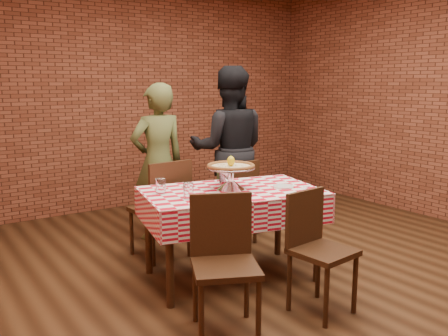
{
  "coord_description": "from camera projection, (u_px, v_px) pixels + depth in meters",
  "views": [
    {
      "loc": [
        -2.57,
        -2.86,
        1.63
      ],
      "look_at": [
        -0.33,
        0.39,
        0.92
      ],
      "focal_mm": 38.39,
      "sensor_mm": 36.0,
      "label": 1
    }
  ],
  "objects": [
    {
      "name": "water_glass_right",
      "position": [
        161.0,
        186.0,
        3.78
      ],
      "size": [
        0.09,
        0.09,
        0.12
      ],
      "primitive_type": "cylinder",
      "rotation": [
        0.0,
        0.0,
        -0.22
      ],
      "color": "white",
      "rests_on": "tablecloth"
    },
    {
      "name": "pizza_stand",
      "position": [
        231.0,
        178.0,
        3.95
      ],
      "size": [
        0.45,
        0.45,
        0.18
      ],
      "primitive_type": null,
      "rotation": [
        0.0,
        0.0,
        0.11
      ],
      "color": "silver",
      "rests_on": "tablecloth"
    },
    {
      "name": "chair_near_left",
      "position": [
        225.0,
        268.0,
        3.09
      ],
      "size": [
        0.56,
        0.56,
        0.9
      ],
      "primitive_type": null,
      "rotation": [
        0.0,
        0.0,
        -0.44
      ],
      "color": "#351E0E",
      "rests_on": "ground"
    },
    {
      "name": "lemon",
      "position": [
        231.0,
        161.0,
        3.92
      ],
      "size": [
        0.07,
        0.07,
        0.08
      ],
      "primitive_type": "ellipsoid",
      "rotation": [
        0.0,
        0.0,
        0.11
      ],
      "color": "yellow",
      "rests_on": "pizza"
    },
    {
      "name": "sweetener_packet_b",
      "position": [
        306.0,
        186.0,
        4.05
      ],
      "size": [
        0.06,
        0.05,
        0.0
      ],
      "primitive_type": "cube",
      "rotation": [
        0.0,
        0.0,
        -0.44
      ],
      "color": "white",
      "rests_on": "tablecloth"
    },
    {
      "name": "sweetener_packet_a",
      "position": [
        305.0,
        188.0,
        3.98
      ],
      "size": [
        0.05,
        0.04,
        0.0
      ],
      "primitive_type": "cube",
      "rotation": [
        0.0,
        0.0,
        0.14
      ],
      "color": "white",
      "rests_on": "tablecloth"
    },
    {
      "name": "chair_far_right",
      "position": [
        233.0,
        201.0,
        4.87
      ],
      "size": [
        0.41,
        0.41,
        0.87
      ],
      "primitive_type": null,
      "rotation": [
        0.0,
        0.0,
        3.2
      ],
      "color": "#351E0E",
      "rests_on": "ground"
    },
    {
      "name": "side_plate",
      "position": [
        283.0,
        186.0,
        4.03
      ],
      "size": [
        0.21,
        0.21,
        0.01
      ],
      "primitive_type": "cylinder",
      "rotation": [
        0.0,
        0.0,
        -0.22
      ],
      "color": "white",
      "rests_on": "tablecloth"
    },
    {
      "name": "ground",
      "position": [
        282.0,
        278.0,
        4.04
      ],
      "size": [
        6.0,
        6.0,
        0.0
      ],
      "primitive_type": "plane",
      "color": "black",
      "rests_on": "ground"
    },
    {
      "name": "table",
      "position": [
        231.0,
        235.0,
        4.0
      ],
      "size": [
        1.56,
        1.14,
        0.75
      ],
      "primitive_type": "cube",
      "rotation": [
        0.0,
        0.0,
        -0.22
      ],
      "color": "#351E0E",
      "rests_on": "ground"
    },
    {
      "name": "tablecloth",
      "position": [
        231.0,
        204.0,
        3.95
      ],
      "size": [
        1.61,
        1.18,
        0.24
      ],
      "primitive_type": null,
      "rotation": [
        0.0,
        0.0,
        -0.22
      ],
      "color": "red",
      "rests_on": "table"
    },
    {
      "name": "condiment_caddy",
      "position": [
        224.0,
        175.0,
        4.18
      ],
      "size": [
        0.13,
        0.12,
        0.15
      ],
      "primitive_type": "cube",
      "rotation": [
        0.0,
        0.0,
        -0.33
      ],
      "color": "silver",
      "rests_on": "tablecloth"
    },
    {
      "name": "chair_near_right",
      "position": [
        323.0,
        254.0,
        3.38
      ],
      "size": [
        0.43,
        0.43,
        0.87
      ],
      "primitive_type": null,
      "rotation": [
        0.0,
        0.0,
        0.11
      ],
      "color": "#351E0E",
      "rests_on": "ground"
    },
    {
      "name": "pizza",
      "position": [
        231.0,
        167.0,
        3.93
      ],
      "size": [
        0.44,
        0.44,
        0.03
      ],
      "primitive_type": "cylinder",
      "rotation": [
        0.0,
        0.0,
        0.11
      ],
      "color": "beige",
      "rests_on": "pizza_stand"
    },
    {
      "name": "back_wall",
      "position": [
        131.0,
        96.0,
        6.22
      ],
      "size": [
        5.5,
        0.0,
        5.5
      ],
      "primitive_type": "plane",
      "rotation": [
        1.57,
        0.0,
        0.0
      ],
      "color": "brown",
      "rests_on": "ground"
    },
    {
      "name": "water_glass_left",
      "position": [
        188.0,
        191.0,
        3.62
      ],
      "size": [
        0.09,
        0.09,
        0.12
      ],
      "primitive_type": "cylinder",
      "rotation": [
        0.0,
        0.0,
        -0.22
      ],
      "color": "white",
      "rests_on": "tablecloth"
    },
    {
      "name": "diner_olive",
      "position": [
        158.0,
        162.0,
        4.95
      ],
      "size": [
        0.6,
        0.4,
        1.63
      ],
      "primitive_type": "imported",
      "rotation": [
        0.0,
        0.0,
        3.12
      ],
      "color": "#4F552B",
      "rests_on": "ground"
    },
    {
      "name": "diner_black",
      "position": [
        229.0,
        149.0,
        5.27
      ],
      "size": [
        1.1,
        1.04,
        1.8
      ],
      "primitive_type": "imported",
      "rotation": [
        0.0,
        0.0,
        2.58
      ],
      "color": "black",
      "rests_on": "ground"
    },
    {
      "name": "chair_far_left",
      "position": [
        159.0,
        208.0,
        4.49
      ],
      "size": [
        0.49,
        0.49,
        0.93
      ],
      "primitive_type": null,
      "rotation": [
        0.0,
        0.0,
        3.23
      ],
      "color": "#351E0E",
      "rests_on": "ground"
    }
  ]
}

